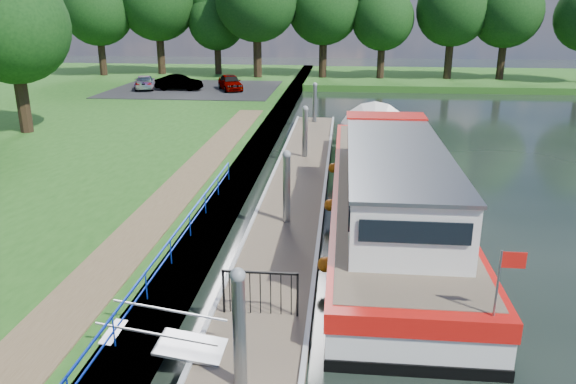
# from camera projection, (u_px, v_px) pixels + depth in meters

# --- Properties ---
(bank_edge) EXTENTS (1.10, 90.00, 0.78)m
(bank_edge) POSITION_uv_depth(u_px,v_px,m) (246.00, 169.00, 26.02)
(bank_edge) COLOR #473D2D
(bank_edge) RESTS_ON ground
(far_bank) EXTENTS (60.00, 18.00, 0.60)m
(far_bank) POSITION_uv_depth(u_px,v_px,m) (440.00, 78.00, 59.65)
(far_bank) COLOR #1E4E16
(far_bank) RESTS_ON ground
(footpath) EXTENTS (1.60, 40.00, 0.05)m
(footpath) POSITION_uv_depth(u_px,v_px,m) (159.00, 211.00, 19.45)
(footpath) COLOR brown
(footpath) RESTS_ON riverbank
(carpark) EXTENTS (14.00, 12.00, 0.06)m
(carpark) POSITION_uv_depth(u_px,v_px,m) (195.00, 89.00, 48.42)
(carpark) COLOR black
(carpark) RESTS_ON riverbank
(blue_fence) EXTENTS (0.04, 18.04, 0.72)m
(blue_fence) POSITION_uv_depth(u_px,v_px,m) (159.00, 261.00, 14.41)
(blue_fence) COLOR #0C2DBF
(blue_fence) RESTS_ON riverbank
(pontoon) EXTENTS (2.50, 30.00, 0.56)m
(pontoon) POSITION_uv_depth(u_px,v_px,m) (297.00, 188.00, 23.96)
(pontoon) COLOR brown
(pontoon) RESTS_ON ground
(mooring_piles) EXTENTS (0.30, 27.30, 3.55)m
(mooring_piles) POSITION_uv_depth(u_px,v_px,m) (297.00, 163.00, 23.61)
(mooring_piles) COLOR gray
(mooring_piles) RESTS_ON ground
(gangway) EXTENTS (2.58, 1.00, 0.92)m
(gangway) POSITION_uv_depth(u_px,v_px,m) (165.00, 341.00, 12.18)
(gangway) COLOR #A5A8AD
(gangway) RESTS_ON ground
(gate_panel) EXTENTS (1.85, 0.05, 1.15)m
(gate_panel) POSITION_uv_depth(u_px,v_px,m) (260.00, 287.00, 13.45)
(gate_panel) COLOR black
(gate_panel) RESTS_ON ground
(barge) EXTENTS (4.36, 21.15, 4.78)m
(barge) POSITION_uv_depth(u_px,v_px,m) (387.00, 184.00, 21.47)
(barge) COLOR black
(barge) RESTS_ON ground
(horizon_trees) EXTENTS (54.38, 10.03, 12.87)m
(horizon_trees) POSITION_uv_depth(u_px,v_px,m) (311.00, 3.00, 55.39)
(horizon_trees) COLOR #332316
(horizon_trees) RESTS_ON ground
(bank_tree_a) EXTENTS (6.12, 6.12, 9.72)m
(bank_tree_a) POSITION_uv_depth(u_px,v_px,m) (11.00, 17.00, 30.01)
(bank_tree_a) COLOR #332316
(bank_tree_a) RESTS_ON riverbank
(car_a) EXTENTS (2.97, 4.19, 1.32)m
(car_a) POSITION_uv_depth(u_px,v_px,m) (230.00, 82.00, 47.26)
(car_a) COLOR #999999
(car_a) RESTS_ON carpark
(car_b) EXTENTS (3.89, 1.43, 1.27)m
(car_b) POSITION_uv_depth(u_px,v_px,m) (179.00, 82.00, 47.35)
(car_b) COLOR #999999
(car_b) RESTS_ON carpark
(car_c) EXTENTS (2.65, 4.31, 1.17)m
(car_c) POSITION_uv_depth(u_px,v_px,m) (145.00, 82.00, 47.91)
(car_c) COLOR #999999
(car_c) RESTS_ON carpark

